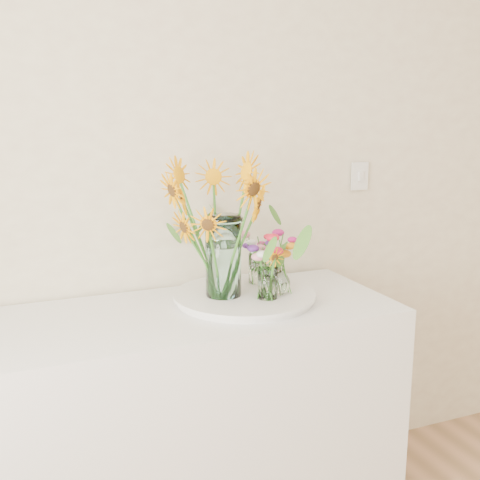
{
  "coord_description": "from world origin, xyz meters",
  "views": [
    {
      "loc": [
        -0.95,
        0.03,
        1.58
      ],
      "look_at": [
        -0.14,
        1.97,
        1.13
      ],
      "focal_mm": 45.0,
      "sensor_mm": 36.0,
      "label": 1
    }
  ],
  "objects_px": {
    "tray": "(244,297)",
    "small_vase_c": "(257,269)",
    "small_vase_a": "(268,283)",
    "mason_jar": "(223,256)",
    "counter": "(199,427)",
    "small_vase_b": "(276,275)"
  },
  "relations": [
    {
      "from": "tray",
      "to": "small_vase_c",
      "type": "distance_m",
      "value": 0.16
    },
    {
      "from": "small_vase_a",
      "to": "mason_jar",
      "type": "bearing_deg",
      "value": 144.59
    },
    {
      "from": "tray",
      "to": "mason_jar",
      "type": "distance_m",
      "value": 0.18
    },
    {
      "from": "small_vase_a",
      "to": "counter",
      "type": "bearing_deg",
      "value": 165.47
    },
    {
      "from": "small_vase_c",
      "to": "mason_jar",
      "type": "bearing_deg",
      "value": -150.38
    },
    {
      "from": "mason_jar",
      "to": "small_vase_c",
      "type": "bearing_deg",
      "value": 29.62
    },
    {
      "from": "tray",
      "to": "small_vase_b",
      "type": "bearing_deg",
      "value": -23.64
    },
    {
      "from": "mason_jar",
      "to": "small_vase_c",
      "type": "distance_m",
      "value": 0.22
    },
    {
      "from": "tray",
      "to": "counter",
      "type": "bearing_deg",
      "value": -171.99
    },
    {
      "from": "counter",
      "to": "small_vase_a",
      "type": "height_order",
      "value": "small_vase_a"
    },
    {
      "from": "tray",
      "to": "small_vase_c",
      "type": "bearing_deg",
      "value": 46.9
    },
    {
      "from": "counter",
      "to": "tray",
      "type": "bearing_deg",
      "value": 8.01
    },
    {
      "from": "mason_jar",
      "to": "small_vase_a",
      "type": "bearing_deg",
      "value": -35.41
    },
    {
      "from": "counter",
      "to": "mason_jar",
      "type": "distance_m",
      "value": 0.63
    },
    {
      "from": "mason_jar",
      "to": "small_vase_a",
      "type": "distance_m",
      "value": 0.18
    },
    {
      "from": "small_vase_b",
      "to": "tray",
      "type": "bearing_deg",
      "value": 156.36
    },
    {
      "from": "mason_jar",
      "to": "small_vase_b",
      "type": "distance_m",
      "value": 0.21
    },
    {
      "from": "small_vase_b",
      "to": "small_vase_a",
      "type": "bearing_deg",
      "value": -141.77
    },
    {
      "from": "counter",
      "to": "small_vase_a",
      "type": "relative_size",
      "value": 11.52
    },
    {
      "from": "counter",
      "to": "small_vase_c",
      "type": "xyz_separation_m",
      "value": [
        0.29,
        0.13,
        0.53
      ]
    },
    {
      "from": "mason_jar",
      "to": "small_vase_c",
      "type": "height_order",
      "value": "mason_jar"
    },
    {
      "from": "small_vase_a",
      "to": "small_vase_c",
      "type": "xyz_separation_m",
      "value": [
        0.05,
        0.19,
        -0.0
      ]
    }
  ]
}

